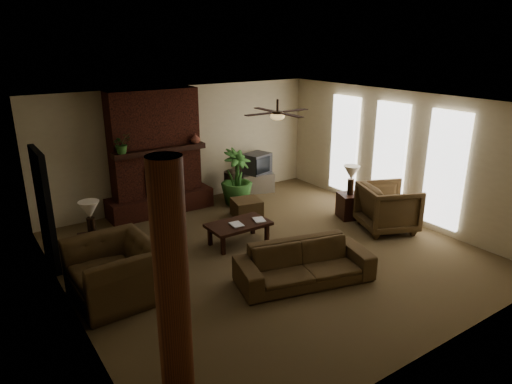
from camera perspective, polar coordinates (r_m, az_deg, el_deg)
room_shell at (r=8.19m, az=1.57°, el=1.25°), size 7.00×7.00×7.00m
fireplace at (r=10.62m, az=-12.24°, el=3.54°), size 2.40×0.70×2.80m
windows at (r=10.65m, az=16.22°, el=4.33°), size 0.08×3.65×2.35m
log_column at (r=4.91m, az=-10.38°, el=-11.59°), size 0.36×0.36×2.80m
doorway at (r=8.68m, az=-24.76°, el=-1.95°), size 0.10×1.00×2.10m
ceiling_fan at (r=8.40m, az=2.68°, el=9.60°), size 1.35×1.35×0.37m
sofa at (r=7.62m, az=6.05°, el=-8.08°), size 2.32×1.19×0.87m
armchair_left at (r=7.38m, az=-17.30°, el=-8.34°), size 0.95×1.42×1.21m
armchair_right at (r=9.91m, az=16.10°, el=-1.61°), size 1.31×1.35×1.08m
coffee_table at (r=8.95m, az=-2.18°, el=-4.22°), size 1.20×0.70×0.43m
ottoman at (r=10.34m, az=-1.17°, el=-2.01°), size 0.72×0.72×0.40m
tv_stand at (r=12.03m, az=0.09°, el=1.25°), size 0.96×0.74×0.50m
tv at (r=11.88m, az=0.15°, el=3.59°), size 0.76×0.67×0.52m
floor_vase at (r=11.44m, az=-3.13°, el=1.25°), size 0.34×0.34×0.77m
floor_plant at (r=11.07m, az=-2.40°, el=0.36°), size 1.21×1.53×0.76m
side_table_left at (r=8.66m, az=-19.48°, el=-6.87°), size 0.60×0.60×0.55m
lamp_left at (r=8.37m, az=-19.96°, el=-2.39°), size 0.44×0.44×0.65m
side_table_right at (r=10.48m, az=11.63°, el=-1.69°), size 0.64×0.64×0.55m
lamp_right at (r=10.25m, az=11.77°, el=2.13°), size 0.41×0.41×0.65m
mantel_plant at (r=9.93m, az=-16.36°, el=5.54°), size 0.48×0.51×0.33m
mantel_vase at (r=10.57m, az=-7.53°, el=6.60°), size 0.28×0.29×0.22m
book_a at (r=8.73m, az=-3.09°, el=-3.39°), size 0.22×0.05×0.29m
book_b at (r=8.97m, az=-0.26°, el=-2.76°), size 0.21×0.09×0.29m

